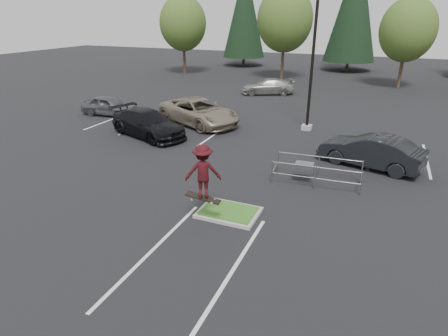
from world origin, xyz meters
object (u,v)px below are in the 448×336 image
at_px(light_pole, 313,56).
at_px(car_l_tan, 198,111).
at_px(car_l_grey, 109,106).
at_px(car_r_charc, 370,151).
at_px(skateboarder, 203,172).
at_px(car_far_silver, 269,87).
at_px(decid_a, 183,25).
at_px(conif_b, 355,4).
at_px(decid_b, 285,22).
at_px(conif_a, 245,11).
at_px(car_l_black, 147,123).
at_px(decid_c, 407,32).
at_px(cart_corral, 307,168).

xyz_separation_m(light_pole, car_l_tan, (-7.00, -1.40, -3.72)).
bearing_deg(car_l_grey, car_r_charc, -103.87).
height_order(car_l_tan, car_l_grey, car_l_tan).
distance_m(light_pole, skateboarder, 13.29).
bearing_deg(light_pole, car_far_silver, 118.81).
bearing_deg(decid_a, conif_b, 30.17).
distance_m(skateboarder, car_far_silver, 23.47).
xyz_separation_m(car_l_tan, car_far_silver, (1.50, 11.40, -0.16)).
relative_size(decid_a, conif_b, 0.61).
bearing_deg(decid_b, light_pole, -70.65).
relative_size(decid_a, conif_a, 0.69).
distance_m(decid_a, conif_b, 20.95).
distance_m(car_l_black, car_r_charc, 12.68).
xyz_separation_m(light_pole, decid_c, (5.49, 17.83, 0.69)).
distance_m(light_pole, conif_b, 28.69).
height_order(conif_a, car_r_charc, conif_a).
height_order(car_l_black, car_r_charc, car_r_charc).
relative_size(car_l_black, car_l_grey, 1.32).
bearing_deg(decid_b, conif_b, 58.91).
bearing_deg(decid_b, decid_c, -3.34).
bearing_deg(light_pole, car_l_black, -150.06).
xyz_separation_m(conif_a, car_far_silver, (9.00, -18.00, -6.41)).
bearing_deg(decid_a, cart_corral, -52.37).
bearing_deg(decid_c, cart_corral, -98.60).
distance_m(decid_a, cart_corral, 33.27).
height_order(light_pole, skateboarder, light_pole).
relative_size(decid_a, decid_b, 0.92).
xyz_separation_m(decid_b, car_l_black, (-2.17, -23.53, -5.26)).
height_order(decid_b, car_l_tan, decid_b).
height_order(conif_b, car_l_black, conif_b).
relative_size(conif_b, cart_corral, 3.82).
xyz_separation_m(skateboarder, car_r_charc, (5.05, 8.00, -1.23)).
height_order(decid_a, car_r_charc, decid_a).
xyz_separation_m(decid_c, cart_corral, (-3.91, -25.86, -4.59)).
relative_size(skateboarder, car_l_tan, 0.34).
xyz_separation_m(car_r_charc, car_far_silver, (-9.50, 15.00, -0.10)).
bearing_deg(car_r_charc, cart_corral, -23.98).
bearing_deg(decid_c, car_r_charc, -93.74).
xyz_separation_m(decid_b, conif_a, (-7.99, 9.47, 1.05)).
distance_m(decid_b, cart_corral, 28.28).
xyz_separation_m(cart_corral, car_far_silver, (-7.08, 18.03, 0.02)).
distance_m(conif_a, car_far_silver, 21.12).
xyz_separation_m(decid_c, conif_a, (-19.99, 10.17, 1.84)).
bearing_deg(skateboarder, light_pole, -120.98).
bearing_deg(cart_corral, conif_a, 110.60).
height_order(decid_c, car_l_grey, decid_c).
bearing_deg(decid_a, conif_a, 68.09).
relative_size(cart_corral, car_l_tan, 0.63).
xyz_separation_m(conif_a, conif_b, (14.00, 0.50, 0.75)).
relative_size(car_l_tan, car_l_black, 1.12).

